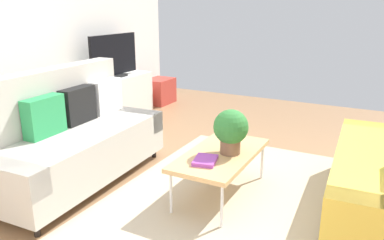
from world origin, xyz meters
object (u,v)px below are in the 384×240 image
object	(u,v)px
tv_console	(115,98)
vase_1	(92,75)
table_book_0	(205,160)
vase_0	(84,79)
tv	(114,57)
storage_trunk	(160,91)
coffee_table	(221,155)
bottle_0	(104,75)
potted_plant	(231,129)
couch_beige	(71,137)

from	to	relation	value
tv_console	vase_1	world-z (taller)	vase_1
tv_console	table_book_0	xyz separation A→B (m)	(-1.82, -2.43, 0.12)
vase_0	tv	bearing A→B (deg)	-6.88
storage_trunk	coffee_table	bearing A→B (deg)	-138.39
coffee_table	tv_console	size ratio (longest dim) A/B	0.79
tv_console	bottle_0	distance (m)	0.49
tv	table_book_0	bearing A→B (deg)	-127.08
tv_console	potted_plant	world-z (taller)	potted_plant
coffee_table	vase_0	bearing A→B (deg)	68.66
tv	table_book_0	world-z (taller)	tv
table_book_0	tv	bearing A→B (deg)	52.92
couch_beige	vase_0	distance (m)	1.77
vase_1	table_book_0	bearing A→B (deg)	-119.47
tv_console	potted_plant	distance (m)	2.98
couch_beige	bottle_0	bearing A→B (deg)	-151.96
coffee_table	potted_plant	distance (m)	0.26
bottle_0	tv	bearing A→B (deg)	4.14
tv_console	vase_1	distance (m)	0.59
coffee_table	tv_console	distance (m)	2.92
vase_0	bottle_0	size ratio (longest dim) A/B	0.86
potted_plant	bottle_0	xyz separation A→B (m)	(1.26, 2.50, 0.07)
tv	vase_1	xyz separation A→B (m)	(-0.42, 0.07, -0.22)
tv_console	vase_0	distance (m)	0.70
vase_0	vase_1	distance (m)	0.16
tv_console	storage_trunk	size ratio (longest dim) A/B	2.69
potted_plant	vase_0	world-z (taller)	potted_plant
vase_1	coffee_table	bearing A→B (deg)	-114.42
couch_beige	vase_0	world-z (taller)	couch_beige
vase_0	vase_1	bearing A→B (deg)	0.00
tv	vase_0	bearing A→B (deg)	173.12
vase_0	vase_1	xyz separation A→B (m)	(0.16, 0.00, 0.03)
coffee_table	bottle_0	distance (m)	2.76
storage_trunk	tv_console	bearing A→B (deg)	174.81
tv	potted_plant	distance (m)	2.96
potted_plant	table_book_0	world-z (taller)	potted_plant
coffee_table	tv_console	bearing A→B (deg)	57.63
potted_plant	vase_0	xyz separation A→B (m)	(0.95, 2.59, 0.06)
couch_beige	vase_1	bearing A→B (deg)	-147.34
vase_0	couch_beige	bearing A→B (deg)	-141.54
couch_beige	potted_plant	size ratio (longest dim) A/B	4.83
storage_trunk	table_book_0	size ratio (longest dim) A/B	2.17
vase_0	bottle_0	bearing A→B (deg)	-16.51
tv_console	tv	world-z (taller)	tv
coffee_table	bottle_0	xyz separation A→B (m)	(1.29, 2.42, 0.33)
tv	vase_1	size ratio (longest dim) A/B	5.18
couch_beige	coffee_table	xyz separation A→B (m)	(0.39, -1.42, -0.06)
potted_plant	bottle_0	size ratio (longest dim) A/B	2.53
vase_1	tv	bearing A→B (deg)	-9.45
tv	vase_0	distance (m)	0.63
vase_1	bottle_0	distance (m)	0.17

